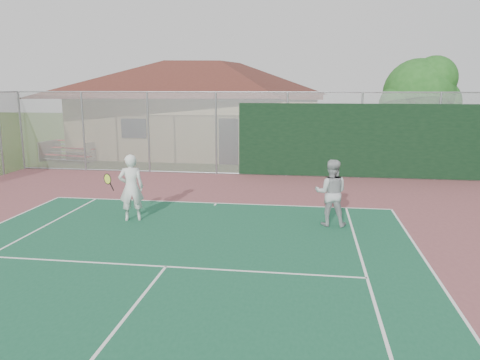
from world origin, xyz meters
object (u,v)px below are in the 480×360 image
bleachers (72,150)px  tree (420,96)px  player_white_front (131,188)px  player_grey_back (331,193)px  clubhouse (204,98)px

bleachers → tree: bearing=9.5°
player_white_front → player_grey_back: 5.53m
player_white_front → tree: bearing=-157.1°
tree → player_grey_back: tree is taller
clubhouse → bleachers: clubhouse is taller
bleachers → tree: tree is taller
tree → player_white_front: size_ratio=2.67×
clubhouse → player_white_front: bearing=-84.8°
clubhouse → player_grey_back: clubhouse is taller
tree → player_white_front: 13.60m
tree → bleachers: bearing=177.5°
player_white_front → player_grey_back: size_ratio=1.04×
clubhouse → bleachers: size_ratio=4.89×
bleachers → player_grey_back: bearing=-25.8°
bleachers → player_white_front: (7.06, -10.04, 0.42)m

